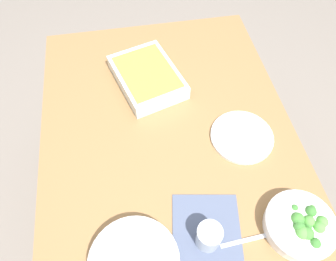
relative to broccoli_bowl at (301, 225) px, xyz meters
The scene contains 8 objects.
ground_plane 0.93m from the broccoli_bowl, 37.52° to the left, with size 6.00×6.00×0.00m, color slate.
dining_table 0.53m from the broccoli_bowl, 37.52° to the left, with size 1.20×0.90×0.74m.
placemat 0.27m from the broccoli_bowl, 87.57° to the left, with size 0.28×0.20×0.00m, color #4C5670.
broccoli_bowl is the anchor object (origin of this frame).
baking_dish 0.74m from the broccoli_bowl, 28.53° to the left, with size 0.35×0.30×0.06m.
drink_cup 0.27m from the broccoli_bowl, 87.57° to the left, with size 0.07×0.07×0.08m.
side_plate 0.34m from the broccoli_bowl, 10.90° to the left, with size 0.22×0.22×0.01m, color silver.
spoon_by_broccoli 0.13m from the broccoli_bowl, 92.71° to the left, with size 0.03×0.18×0.01m.
Camera 1 is at (-0.62, 0.11, 1.67)m, focal length 33.61 mm.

